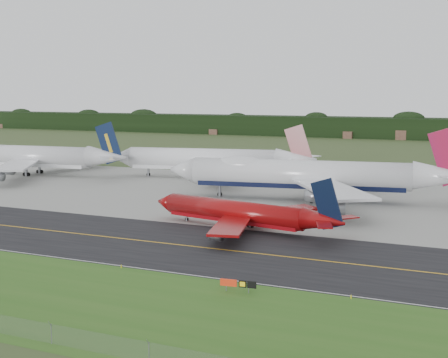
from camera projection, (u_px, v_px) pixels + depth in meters
ground at (199, 241)px, 112.26m from camera, size 600.00×600.00×0.00m
grass_verge at (80, 299)px, 80.56m from camera, size 400.00×30.00×0.01m
taxiway at (189, 246)px, 108.64m from camera, size 400.00×32.00×0.02m
apron at (288, 198)px, 158.45m from camera, size 400.00×78.00×0.01m
taxiway_centreline at (189, 246)px, 108.63m from camera, size 400.00×0.40×0.00m
taxiway_edge_line at (143, 269)px, 94.59m from camera, size 400.00×0.25×0.00m
perimeter_fence at (8, 325)px, 68.64m from camera, size 320.00×0.10×320.00m
horizon_treeline at (408, 129)px, 359.44m from camera, size 700.00×25.00×12.00m
jet_ba_747 at (310, 175)px, 153.65m from camera, size 74.79×61.29×18.84m
jet_red_737 at (244, 213)px, 121.37m from camera, size 42.97×34.55×11.65m
jet_navy_gold at (32, 157)px, 202.23m from camera, size 68.61×59.45×17.70m
jet_star_tail at (213, 160)px, 193.92m from camera, size 64.83×53.49×17.16m
taxiway_sign at (238, 284)px, 83.35m from camera, size 5.00×0.75×1.67m
edge_marker_center at (121, 266)px, 94.95m from camera, size 0.16×0.16×0.50m
edge_marker_right at (351, 297)px, 80.84m from camera, size 0.16×0.16×0.50m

